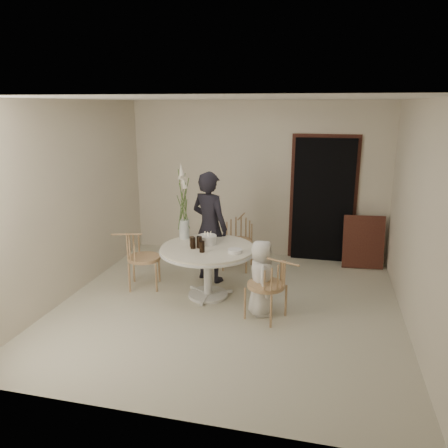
% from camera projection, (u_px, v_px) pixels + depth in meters
% --- Properties ---
extents(ground, '(4.50, 4.50, 0.00)m').
position_uv_depth(ground, '(228.00, 306.00, 5.89)').
color(ground, beige).
rests_on(ground, ground).
extents(room_shell, '(4.50, 4.50, 4.50)m').
position_uv_depth(room_shell, '(229.00, 188.00, 5.46)').
color(room_shell, silver).
rests_on(room_shell, ground).
extents(doorway, '(1.00, 0.10, 2.10)m').
position_uv_depth(doorway, '(323.00, 201.00, 7.41)').
color(doorway, black).
rests_on(doorway, ground).
extents(door_trim, '(1.12, 0.03, 2.22)m').
position_uv_depth(door_trim, '(323.00, 197.00, 7.43)').
color(door_trim, '#502B1B').
rests_on(door_trim, ground).
extents(table, '(1.33, 1.33, 0.73)m').
position_uv_depth(table, '(208.00, 255.00, 6.04)').
color(table, silver).
rests_on(table, ground).
extents(picture_frame, '(0.67, 0.25, 0.87)m').
position_uv_depth(picture_frame, '(363.00, 242.00, 7.19)').
color(picture_frame, '#502B1B').
rests_on(picture_frame, ground).
extents(chair_far, '(0.49, 0.53, 0.85)m').
position_uv_depth(chair_far, '(239.00, 234.00, 7.24)').
color(chair_far, tan).
rests_on(chair_far, ground).
extents(chair_right, '(0.59, 0.57, 0.82)m').
position_uv_depth(chair_right, '(274.00, 281.00, 5.38)').
color(chair_right, tan).
rests_on(chair_right, ground).
extents(chair_left, '(0.57, 0.55, 0.84)m').
position_uv_depth(chair_left, '(136.00, 252.00, 6.37)').
color(chair_left, tan).
rests_on(chair_left, ground).
extents(girl, '(0.73, 0.61, 1.69)m').
position_uv_depth(girl, '(210.00, 227.00, 6.58)').
color(girl, black).
rests_on(girl, ground).
extents(boy, '(0.43, 0.55, 1.00)m').
position_uv_depth(boy, '(261.00, 278.00, 5.55)').
color(boy, silver).
rests_on(boy, ground).
extents(birthday_cake, '(0.26, 0.26, 0.17)m').
position_uv_depth(birthday_cake, '(207.00, 240.00, 6.14)').
color(birthday_cake, silver).
rests_on(birthday_cake, table).
extents(cola_tumbler_a, '(0.09, 0.09, 0.16)m').
position_uv_depth(cola_tumbler_a, '(199.00, 242.00, 5.97)').
color(cola_tumbler_a, black).
rests_on(cola_tumbler_a, table).
extents(cola_tumbler_b, '(0.07, 0.07, 0.15)m').
position_uv_depth(cola_tumbler_b, '(202.00, 247.00, 5.79)').
color(cola_tumbler_b, black).
rests_on(cola_tumbler_b, table).
extents(cola_tumbler_c, '(0.09, 0.09, 0.14)m').
position_uv_depth(cola_tumbler_c, '(192.00, 242.00, 6.02)').
color(cola_tumbler_c, black).
rests_on(cola_tumbler_c, table).
extents(cola_tumbler_d, '(0.09, 0.09, 0.15)m').
position_uv_depth(cola_tumbler_d, '(193.00, 243.00, 5.94)').
color(cola_tumbler_d, black).
rests_on(cola_tumbler_d, table).
extents(plate_stack, '(0.21, 0.21, 0.05)m').
position_uv_depth(plate_stack, '(235.00, 251.00, 5.78)').
color(plate_stack, white).
rests_on(plate_stack, table).
extents(flower_vase, '(0.15, 0.15, 1.11)m').
position_uv_depth(flower_vase, '(184.00, 208.00, 6.29)').
color(flower_vase, silver).
rests_on(flower_vase, table).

